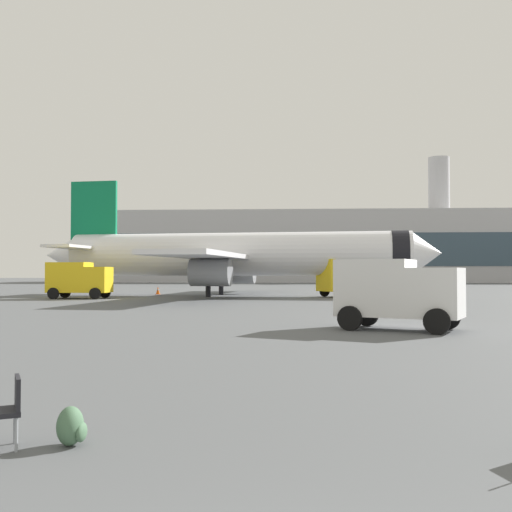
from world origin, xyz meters
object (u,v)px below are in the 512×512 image
(traveller_backpack, at_px, (71,427))
(service_truck, at_px, (79,278))
(fuel_truck, at_px, (352,276))
(safety_cone_near, at_px, (346,297))
(airplane_at_gate, at_px, (234,255))
(safety_cone_far, at_px, (158,290))
(gate_chair, at_px, (6,407))
(cargo_van, at_px, (397,291))
(safety_cone_mid, at_px, (338,294))

(traveller_backpack, bearing_deg, service_truck, 109.81)
(fuel_truck, distance_m, safety_cone_near, 10.69)
(airplane_at_gate, relative_size, safety_cone_near, 42.67)
(safety_cone_far, relative_size, gate_chair, 0.89)
(service_truck, height_order, gate_chair, service_truck)
(airplane_at_gate, xyz_separation_m, traveller_backpack, (2.12, -44.68, -3.42))
(fuel_truck, xyz_separation_m, cargo_van, (-1.48, -29.24, -0.32))
(safety_cone_near, relative_size, safety_cone_mid, 1.15)
(gate_chair, bearing_deg, fuel_truck, 78.64)
(airplane_at_gate, bearing_deg, fuel_truck, -3.48)
(safety_cone_mid, height_order, safety_cone_far, safety_cone_far)
(service_truck, bearing_deg, safety_cone_far, 65.04)
(airplane_at_gate, xyz_separation_m, gate_chair, (1.37, -44.84, -3.16))
(airplane_at_gate, bearing_deg, traveller_backpack, -87.28)
(service_truck, distance_m, gate_chair, 41.53)
(safety_cone_far, bearing_deg, traveller_backpack, -78.58)
(gate_chair, bearing_deg, airplane_at_gate, 91.75)
(airplane_at_gate, height_order, cargo_van, airplane_at_gate)
(airplane_at_gate, height_order, safety_cone_mid, airplane_at_gate)
(safety_cone_far, distance_m, gate_chair, 49.41)
(cargo_van, distance_m, safety_cone_near, 18.78)
(traveller_backpack, relative_size, gate_chair, 0.56)
(service_truck, xyz_separation_m, fuel_truck, (22.23, 4.91, 0.16))
(airplane_at_gate, relative_size, safety_cone_far, 46.94)
(service_truck, height_order, safety_cone_near, service_truck)
(service_truck, distance_m, safety_cone_near, 21.43)
(fuel_truck, bearing_deg, cargo_van, -92.89)
(service_truck, xyz_separation_m, gate_chair, (13.34, -39.31, -1.11))
(service_truck, distance_m, cargo_van, 31.98)
(cargo_van, height_order, safety_cone_near, cargo_van)
(cargo_van, bearing_deg, traveller_backpack, -114.21)
(airplane_at_gate, relative_size, service_truck, 7.37)
(safety_cone_mid, distance_m, gate_chair, 42.28)
(safety_cone_near, bearing_deg, service_truck, 164.89)
(fuel_truck, distance_m, safety_cone_mid, 3.28)
(fuel_truck, height_order, safety_cone_mid, fuel_truck)
(service_truck, xyz_separation_m, cargo_van, (20.76, -24.33, -0.16))
(service_truck, distance_m, fuel_truck, 22.77)
(safety_cone_near, bearing_deg, safety_cone_far, 137.74)
(fuel_truck, bearing_deg, safety_cone_far, 166.33)
(cargo_van, bearing_deg, gate_chair, -116.33)
(safety_cone_mid, distance_m, safety_cone_far, 17.92)
(safety_cone_near, distance_m, safety_cone_mid, 7.88)
(safety_cone_far, xyz_separation_m, traveller_backpack, (9.78, -48.41, -0.14))
(cargo_van, bearing_deg, fuel_truck, 87.11)
(fuel_truck, height_order, safety_cone_far, fuel_truck)
(safety_cone_near, bearing_deg, safety_cone_mid, 88.76)
(safety_cone_near, xyz_separation_m, traveller_backpack, (-6.56, -33.56, -0.18))
(cargo_van, bearing_deg, safety_cone_mid, 89.85)
(fuel_truck, bearing_deg, airplane_at_gate, 176.52)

